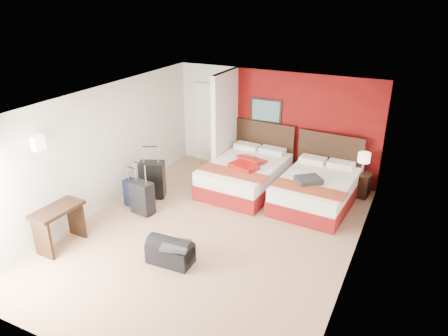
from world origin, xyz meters
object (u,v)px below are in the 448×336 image
Objects in this scene: desk at (60,227)px; suitcase_charcoal at (143,199)px; bed_right at (316,191)px; table_lamp at (363,163)px; bed_left at (245,176)px; suitcase_navy at (134,194)px; duffel_bag at (170,253)px; nightstand at (360,184)px; red_suitcase_open at (248,163)px; suitcase_black at (152,181)px.

suitcase_charcoal is at bearing 72.12° from desk.
bed_right is 4.36× the size of table_lamp.
suitcase_navy is at bearing -130.54° from bed_left.
suitcase_charcoal reaches higher than duffel_bag.
nightstand is 4.70m from suitcase_charcoal.
suitcase_navy is at bearing -120.58° from red_suitcase_open.
nightstand is at bearing 3.82° from suitcase_black.
suitcase_black reaches higher than suitcase_navy.
red_suitcase_open is 2.53m from suitcase_navy.
suitcase_navy is at bearing 140.55° from duffel_bag.
bed_left is 3.85× the size of suitcase_navy.
desk is (-0.59, -1.59, 0.05)m from suitcase_charcoal.
duffel_bag is at bearing 14.62° from desk.
red_suitcase_open is 1.05× the size of suitcase_black.
table_lamp is 4.92m from suitcase_navy.
bed_left is 2.58m from table_lamp.
nightstand is (2.30, 0.91, -0.42)m from red_suitcase_open.
suitcase_charcoal reaches higher than bed_left.
suitcase_charcoal is 1.20× the size of suitcase_navy.
bed_right is 3.08× the size of suitcase_charcoal.
desk reaches higher than bed_left.
bed_right reaches higher than nightstand.
nightstand is 0.59× the size of desk.
bed_right is 2.70× the size of duffel_bag.
desk is at bearing -169.96° from duffel_bag.
duffel_bag is at bearing -114.88° from nightstand.
suitcase_charcoal is 1.83m from duffel_bag.
red_suitcase_open is at bearing 59.54° from suitcase_charcoal.
desk is at bearing -104.20° from red_suitcase_open.
table_lamp is 0.59× the size of suitcase_black.
suitcase_charcoal is at bearing -17.43° from suitcase_navy.
suitcase_charcoal is at bearing -121.62° from bed_left.
suitcase_charcoal is at bearing 138.25° from duffel_bag.
suitcase_charcoal is at bearing -143.84° from bed_right.
suitcase_navy reaches higher than duffel_bag.
table_lamp reaches higher than desk.
table_lamp is 4.65m from duffel_bag.
desk is (-2.00, -0.43, 0.19)m from duffel_bag.
bed_left is 2.70× the size of suitcase_black.
duffel_bag is at bearing -86.09° from bed_left.
bed_right is at bearing 36.59° from suitcase_navy.
suitcase_navy is at bearing -148.92° from bed_right.
desk reaches higher than bed_right.
table_lamp is at bearing 38.44° from red_suitcase_open.
table_lamp reaches higher than bed_right.
bed_right is at bearing 60.31° from duffel_bag.
table_lamp is (2.40, 0.81, 0.45)m from bed_left.
red_suitcase_open is at bearing -152.08° from nightstand.
suitcase_black is 1.20× the size of suitcase_charcoal.
suitcase_navy is at bearing -124.53° from suitcase_black.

